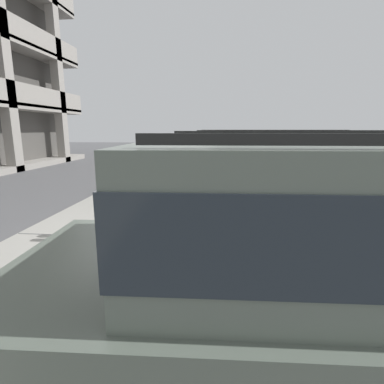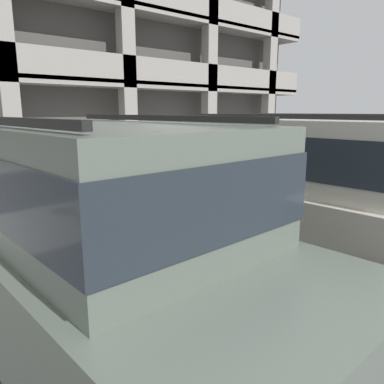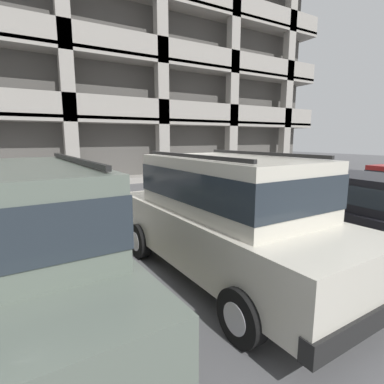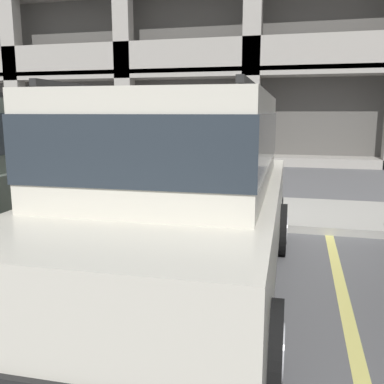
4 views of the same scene
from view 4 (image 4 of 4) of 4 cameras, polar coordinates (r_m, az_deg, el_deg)
The scene contains 5 objects.
ground_plane at distance 6.61m, azimuth 4.40°, elevation -5.80°, with size 80.00×80.00×0.10m.
sidewalk at distance 7.82m, azimuth 6.03°, elevation -2.39°, with size 40.00×2.20×0.12m.
parking_stall_lines at distance 5.20m, azimuth 18.89°, elevation -10.36°, with size 12.45×4.80×0.01m.
silver_suv at distance 4.13m, azimuth -1.26°, elevation 0.50°, with size 2.10×4.82×2.03m.
parking_meter_near at distance 6.72m, azimuth 4.33°, elevation 5.63°, with size 0.35×0.12×1.49m.
Camera 4 is at (1.06, -6.25, 1.82)m, focal length 40.00 mm.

